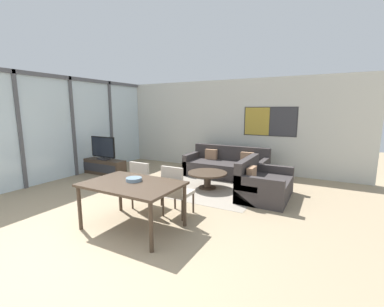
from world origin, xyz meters
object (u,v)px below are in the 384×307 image
Objects in this scene: sofa_main at (227,167)px; fruit_bowl at (134,179)px; coffee_table at (207,176)px; sofa_side at (261,185)px; tv_console at (104,167)px; dining_chair_centre at (176,189)px; television at (103,148)px; dining_table at (132,187)px; dining_chair_left at (144,183)px.

sofa_main reaches higher than fruit_bowl.
sofa_side is at bearing -1.05° from coffee_table.
dining_chair_centre reaches higher than tv_console.
tv_console is 5.42× the size of fruit_bowl.
dining_table is at bearing -36.37° from television.
fruit_bowl is (-0.20, -2.40, 0.49)m from coffee_table.
television is 4.63m from sofa_side.
fruit_bowl is (3.09, -2.21, 0.57)m from tv_console.
television is at bearing 90.00° from tv_console.
sofa_main is at bearing 80.25° from dining_chair_left.
dining_chair_centre is at bearing -24.37° from television.
dining_table is at bearing -116.86° from dining_chair_centre.
dining_table is at bearing -93.70° from coffee_table.
sofa_side is 2.90m from dining_table.
sofa_side is 0.92× the size of dining_table.
dining_chair_left is at bearing -29.55° from television.
television is at bearing 144.43° from fruit_bowl.
dining_chair_left is (2.76, -1.57, -0.26)m from television.
tv_console is at bearing 143.64° from dining_table.
dining_chair_centre is at bearing -86.21° from sofa_main.
sofa_side is at bearing -45.48° from sofa_main.
dining_chair_left reaches higher than fruit_bowl.
dining_chair_left is (-1.83, -1.73, 0.24)m from sofa_side.
dining_chair_left is (2.76, -1.56, 0.29)m from tv_console.
tv_console is 1.50× the size of dining_chair_centre.
dining_chair_left is 1.00× the size of dining_chair_centre.
dining_chair_centre is 3.60× the size of fruit_bowl.
sofa_main is at bearing 44.52° from sofa_side.
sofa_main is 1.87m from sofa_side.
tv_console is 3.84m from dining_chair_centre.
sofa_side is 1.51× the size of dining_chair_centre.
sofa_main is at bearing 24.48° from tv_console.
sofa_main is at bearing 87.57° from dining_table.
dining_chair_left is (-0.37, 0.74, -0.17)m from dining_table.
dining_chair_left is at bearing 116.81° from fruit_bowl.
dining_table is (-1.47, -2.47, 0.41)m from sofa_side.
dining_chair_centre is (0.73, -0.02, 0.00)m from dining_chair_left.
dining_table reaches higher than tv_console.
tv_console is at bearing 144.44° from fruit_bowl.
coffee_table is 1.01× the size of dining_chair_centre.
sofa_main is (3.29, 1.50, 0.05)m from tv_console.
television is at bearing 92.07° from sofa_side.
dining_chair_centre reaches higher than dining_table.
fruit_bowl is (0.32, -0.64, 0.28)m from dining_chair_left.
dining_table is 0.84m from dining_chair_left.
fruit_bowl is at bearing -94.83° from coffee_table.
dining_chair_centre is at bearing 147.71° from sofa_side.
dining_chair_left and dining_chair_centre have the same top height.
tv_console is at bearing -90.00° from television.
television is 0.39× the size of sofa_main.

